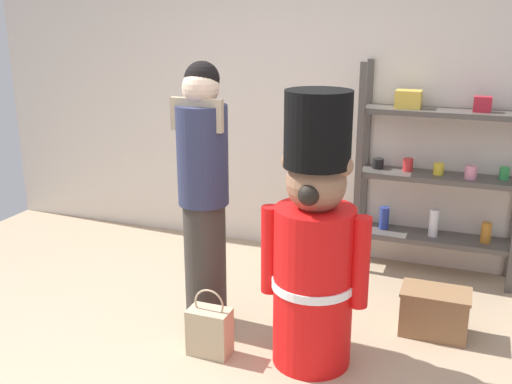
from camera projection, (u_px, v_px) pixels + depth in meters
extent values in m
plane|color=tan|center=(220.00, 384.00, 3.37)|extent=(6.40, 6.40, 0.00)
cube|color=silver|center=(323.00, 103.00, 4.97)|extent=(6.40, 0.12, 2.60)
cube|color=#4C4742|center=(359.00, 171.00, 4.64)|extent=(0.05, 0.05, 1.68)
cube|color=#4C4742|center=(366.00, 162.00, 4.91)|extent=(0.05, 0.05, 1.68)
cube|color=#4C4742|center=(432.00, 238.00, 4.73)|extent=(1.18, 0.30, 0.04)
cube|color=#4C4742|center=(438.00, 177.00, 4.59)|extent=(1.18, 0.30, 0.04)
cube|color=#4C4742|center=(444.00, 113.00, 4.44)|extent=(1.18, 0.30, 0.04)
cylinder|color=black|center=(378.00, 163.00, 4.76)|extent=(0.09, 0.09, 0.08)
cylinder|color=red|center=(408.00, 165.00, 4.68)|extent=(0.08, 0.08, 0.10)
cylinder|color=yellow|center=(439.00, 169.00, 4.58)|extent=(0.08, 0.08, 0.09)
cylinder|color=pink|center=(471.00, 172.00, 4.46)|extent=(0.09, 0.09, 0.10)
cylinder|color=green|center=(504.00, 173.00, 4.44)|extent=(0.07, 0.07, 0.10)
cylinder|color=navy|center=(384.00, 218.00, 4.85)|extent=(0.08, 0.08, 0.19)
cylinder|color=silver|center=(434.00, 223.00, 4.69)|extent=(0.07, 0.07, 0.22)
cylinder|color=#B27226|center=(486.00, 232.00, 4.57)|extent=(0.08, 0.08, 0.16)
cube|color=gold|center=(409.00, 99.00, 4.50)|extent=(0.19, 0.15, 0.13)
cube|color=#B21E2D|center=(483.00, 104.00, 4.33)|extent=(0.13, 0.10, 0.11)
cylinder|color=red|center=(313.00, 287.00, 3.47)|extent=(0.47, 0.47, 0.97)
cylinder|color=white|center=(313.00, 283.00, 3.46)|extent=(0.49, 0.49, 0.05)
sphere|color=#8F664A|center=(316.00, 183.00, 3.29)|extent=(0.34, 0.34, 0.34)
sphere|color=#8F664A|center=(292.00, 161.00, 3.30)|extent=(0.12, 0.12, 0.12)
sphere|color=#8F664A|center=(343.00, 166.00, 3.21)|extent=(0.12, 0.12, 0.12)
cylinder|color=black|center=(318.00, 129.00, 3.20)|extent=(0.37, 0.37, 0.42)
cylinder|color=red|center=(270.00, 250.00, 3.50)|extent=(0.11, 0.11, 0.54)
cylinder|color=red|center=(360.00, 262.00, 3.32)|extent=(0.11, 0.11, 0.54)
sphere|color=black|center=(309.00, 195.00, 3.16)|extent=(0.12, 0.12, 0.12)
cylinder|color=#38332D|center=(205.00, 265.00, 3.91)|extent=(0.27, 0.27, 0.86)
cylinder|color=#2D3351|center=(202.00, 155.00, 3.70)|extent=(0.32, 0.32, 0.63)
sphere|color=beige|center=(201.00, 88.00, 3.58)|extent=(0.23, 0.23, 0.23)
cube|color=tan|center=(197.00, 115.00, 3.56)|extent=(0.34, 0.04, 0.20)
sphere|color=black|center=(202.00, 79.00, 3.58)|extent=(0.22, 0.22, 0.22)
cube|color=#C1AD89|center=(210.00, 332.00, 3.64)|extent=(0.26, 0.16, 0.30)
torus|color=#C1AD89|center=(209.00, 304.00, 3.58)|extent=(0.19, 0.01, 0.19)
cube|color=olive|center=(434.00, 313.00, 3.87)|extent=(0.42, 0.26, 0.29)
cube|color=olive|center=(436.00, 292.00, 3.83)|extent=(0.44, 0.27, 0.02)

